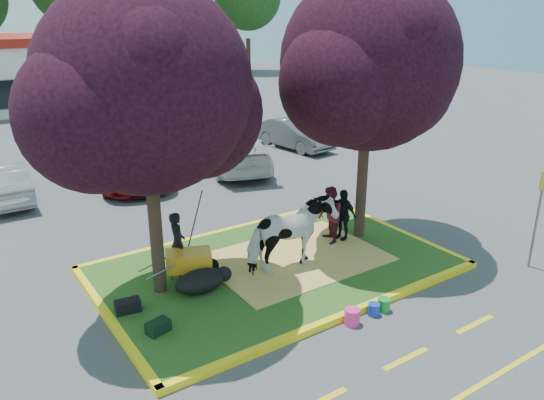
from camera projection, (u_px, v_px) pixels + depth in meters
ground at (276, 270)px, 12.89m from camera, size 90.00×90.00×0.00m
median_island at (276, 267)px, 12.86m from camera, size 8.00×5.00×0.15m
curb_near at (347, 315)px, 10.85m from camera, size 8.30×0.16×0.15m
curb_far at (224, 232)px, 14.87m from camera, size 8.30×0.16×0.15m
curb_left at (109, 319)px, 10.72m from camera, size 0.16×5.30×0.15m
curb_right at (394, 230)px, 15.01m from camera, size 0.16×5.30×0.15m
straw_bedding at (295, 258)px, 13.15m from camera, size 4.20×3.00×0.01m
tree_purple_left at (146, 98)px, 10.24m from camera, size 5.06×4.20×6.51m
tree_purple_right at (370, 70)px, 13.01m from camera, size 5.30×4.40×6.82m
fire_lane_stripe_b at (406, 359)px, 9.61m from camera, size 1.10×0.12×0.01m
fire_lane_stripe_c at (475, 324)px, 10.66m from camera, size 1.10×0.12×0.01m
fire_lane_long at (461, 396)px, 8.68m from camera, size 6.00×0.10×0.01m
retail_building at (62, 69)px, 34.99m from camera, size 20.40×8.40×4.40m
cow at (291, 235)px, 12.27m from camera, size 2.12×0.98×1.79m
calf at (200, 281)px, 11.52m from camera, size 1.27×0.89×0.50m
handler at (178, 243)px, 12.22m from camera, size 0.45×0.60×1.49m
visitor_a at (330, 215)px, 13.80m from camera, size 0.81×0.90×1.53m
visitor_b at (343, 214)px, 14.04m from camera, size 0.52×0.87×1.39m
wheelbarrow at (189, 261)px, 11.97m from camera, size 1.81×0.94×0.69m
gear_bag_dark at (128, 306)px, 10.80m from camera, size 0.54×0.35×0.26m
gear_bag_green at (158, 327)px, 10.11m from camera, size 0.50×0.38×0.24m
sign_post at (540, 203)px, 12.50m from camera, size 0.38×0.08×2.68m
bucket_green at (384, 305)px, 11.09m from camera, size 0.28×0.28×0.29m
bucket_pink at (352, 317)px, 10.62m from camera, size 0.37×0.37×0.34m
bucket_blue at (374, 309)px, 10.95m from camera, size 0.31×0.31×0.26m
car_silver at (3, 183)px, 17.30m from camera, size 1.37×3.84×1.26m
car_red at (129, 163)px, 19.24m from camera, size 3.30×5.53×1.44m
car_white at (234, 149)px, 20.88m from camera, size 3.70×5.75×1.55m
car_grey at (294, 134)px, 23.94m from camera, size 1.85×4.13×1.32m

